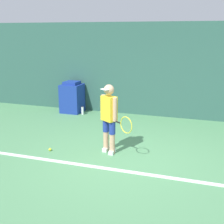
# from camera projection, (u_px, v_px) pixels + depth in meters

# --- Properties ---
(ground_plane) EXTENTS (24.00, 24.00, 0.00)m
(ground_plane) POSITION_uv_depth(u_px,v_px,m) (123.00, 160.00, 6.46)
(ground_plane) COLOR #518C5B
(back_wall) EXTENTS (24.00, 0.10, 2.87)m
(back_wall) POSITION_uv_depth(u_px,v_px,m) (159.00, 70.00, 9.50)
(back_wall) COLOR #2D564C
(back_wall) RESTS_ON ground_plane
(court_baseline) EXTENTS (21.60, 0.10, 0.01)m
(court_baseline) POSITION_uv_depth(u_px,v_px,m) (115.00, 170.00, 6.00)
(court_baseline) COLOR white
(court_baseline) RESTS_ON ground_plane
(tennis_player) EXTENTS (0.84, 0.58, 1.51)m
(tennis_player) POSITION_uv_depth(u_px,v_px,m) (109.00, 116.00, 6.68)
(tennis_player) COLOR tan
(tennis_player) RESTS_ON ground_plane
(tennis_ball) EXTENTS (0.07, 0.07, 0.07)m
(tennis_ball) POSITION_uv_depth(u_px,v_px,m) (50.00, 149.00, 6.96)
(tennis_ball) COLOR #D1E533
(tennis_ball) RESTS_ON ground_plane
(covered_chair) EXTENTS (0.65, 0.65, 1.02)m
(covered_chair) POSITION_uv_depth(u_px,v_px,m) (72.00, 98.00, 10.21)
(covered_chair) COLOR navy
(covered_chair) RESTS_ON ground_plane
(water_bottle) EXTENTS (0.08, 0.08, 0.27)m
(water_bottle) POSITION_uv_depth(u_px,v_px,m) (83.00, 111.00, 9.98)
(water_bottle) COLOR white
(water_bottle) RESTS_ON ground_plane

